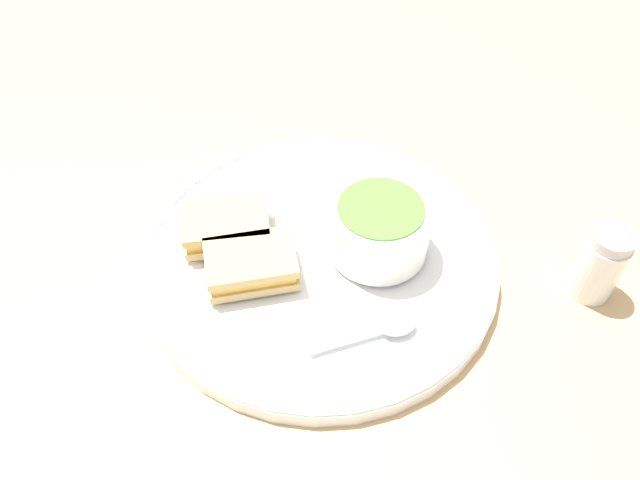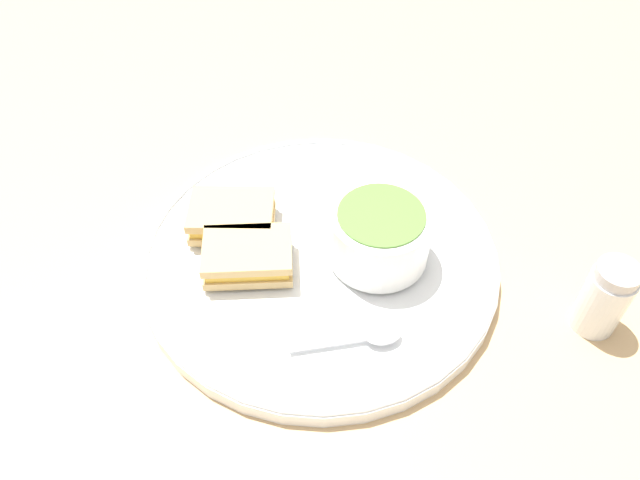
{
  "view_description": "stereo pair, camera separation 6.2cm",
  "coord_description": "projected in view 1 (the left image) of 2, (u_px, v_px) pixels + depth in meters",
  "views": [
    {
      "loc": [
        0.17,
        -0.38,
        0.5
      ],
      "look_at": [
        0.0,
        0.0,
        0.04
      ],
      "focal_mm": 35.0,
      "sensor_mm": 36.0,
      "label": 1
    },
    {
      "loc": [
        0.23,
        -0.35,
        0.5
      ],
      "look_at": [
        0.0,
        0.0,
        0.04
      ],
      "focal_mm": 35.0,
      "sensor_mm": 36.0,
      "label": 2
    }
  ],
  "objects": [
    {
      "name": "salt_shaker",
      "position": [
        600.0,
        264.0,
        0.6
      ],
      "size": [
        0.04,
        0.04,
        0.08
      ],
      "color": "silver",
      "rests_on": "ground_plane"
    },
    {
      "name": "plate",
      "position": [
        320.0,
        257.0,
        0.64
      ],
      "size": [
        0.36,
        0.36,
        0.02
      ],
      "color": "white",
      "rests_on": "ground_plane"
    },
    {
      "name": "ground_plane",
      "position": [
        320.0,
        264.0,
        0.65
      ],
      "size": [
        2.4,
        2.4,
        0.0
      ],
      "primitive_type": "plane",
      "color": "tan"
    },
    {
      "name": "sandwich_half_near",
      "position": [
        227.0,
        226.0,
        0.64
      ],
      "size": [
        0.11,
        0.1,
        0.03
      ],
      "rotation": [
        0.0,
        0.0,
        3.7
      ],
      "color": "tan",
      "rests_on": "plate"
    },
    {
      "name": "sandwich_half_far",
      "position": [
        251.0,
        264.0,
        0.6
      ],
      "size": [
        0.11,
        0.1,
        0.03
      ],
      "rotation": [
        0.0,
        0.0,
        3.76
      ],
      "color": "tan",
      "rests_on": "plate"
    },
    {
      "name": "spoon",
      "position": [
        391.0,
        327.0,
        0.57
      ],
      "size": [
        0.09,
        0.08,
        0.01
      ],
      "rotation": [
        0.0,
        0.0,
        7.03
      ],
      "color": "silver",
      "rests_on": "plate"
    },
    {
      "name": "soup_bowl",
      "position": [
        379.0,
        228.0,
        0.61
      ],
      "size": [
        0.1,
        0.1,
        0.06
      ],
      "color": "white",
      "rests_on": "plate"
    }
  ]
}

